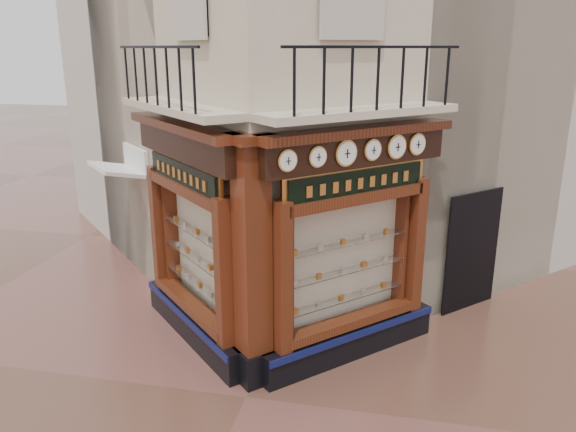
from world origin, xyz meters
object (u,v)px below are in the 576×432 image
(clock_a, at_px, (287,161))
(clock_d, at_px, (372,150))
(signboard_left, at_px, (183,174))
(clock_e, at_px, (397,147))
(clock_f, at_px, (417,144))
(clock_b, at_px, (318,157))
(corner_pilaster, at_px, (252,267))
(clock_c, at_px, (346,153))
(signboard_right, at_px, (358,183))
(awning, at_px, (126,281))

(clock_a, bearing_deg, clock_d, 0.00)
(clock_d, height_order, signboard_left, clock_d)
(clock_e, relative_size, clock_f, 1.09)
(clock_a, xyz_separation_m, clock_b, (0.37, 0.37, 0.00))
(corner_pilaster, bearing_deg, clock_c, -16.87)
(clock_f, bearing_deg, signboard_right, 174.48)
(clock_c, relative_size, clock_e, 1.02)
(corner_pilaster, bearing_deg, clock_b, -25.91)
(clock_a, distance_m, clock_b, 0.52)
(clock_f, relative_size, awning, 0.26)
(clock_d, bearing_deg, clock_b, -180.00)
(signboard_right, bearing_deg, clock_d, -31.37)
(clock_f, xyz_separation_m, awning, (-6.28, 1.48, -3.62))
(corner_pilaster, relative_size, clock_b, 12.49)
(clock_a, relative_size, clock_c, 0.79)
(corner_pilaster, bearing_deg, signboard_right, -10.25)
(clock_e, bearing_deg, awning, 118.14)
(awning, bearing_deg, signboard_left, -176.83)
(awning, bearing_deg, clock_c, -160.85)
(clock_b, bearing_deg, signboard_left, 118.77)
(corner_pilaster, height_order, clock_f, corner_pilaster)
(clock_b, height_order, signboard_right, clock_b)
(corner_pilaster, bearing_deg, signboard_left, 100.25)
(clock_a, height_order, clock_f, clock_f)
(clock_d, height_order, clock_e, clock_e)
(clock_e, relative_size, signboard_left, 0.20)
(corner_pilaster, bearing_deg, clock_f, -8.39)
(clock_b, distance_m, awning, 6.72)
(clock_b, distance_m, clock_e, 1.56)
(clock_a, xyz_separation_m, awning, (-4.49, 3.28, -3.62))
(corner_pilaster, xyz_separation_m, signboard_left, (-1.46, 1.01, 1.15))
(corner_pilaster, distance_m, clock_e, 2.99)
(corner_pilaster, bearing_deg, clock_a, -50.27)
(clock_d, xyz_separation_m, clock_f, (0.68, 0.68, -0.00))
(clock_c, distance_m, clock_f, 1.49)
(clock_b, height_order, clock_d, clock_d)
(clock_a, bearing_deg, signboard_left, 107.14)
(clock_a, height_order, signboard_left, clock_a)
(corner_pilaster, distance_m, clock_a, 1.76)
(clock_e, bearing_deg, clock_b, -180.00)
(clock_e, xyz_separation_m, signboard_left, (-3.49, -0.41, -0.52))
(clock_c, xyz_separation_m, clock_f, (1.05, 1.05, -0.00))
(signboard_right, bearing_deg, awning, 112.69)
(clock_d, xyz_separation_m, awning, (-5.60, 2.16, -3.62))
(clock_f, distance_m, signboard_left, 3.91)
(clock_c, height_order, clock_f, clock_c)
(corner_pilaster, xyz_separation_m, clock_c, (1.30, 0.69, 1.67))
(signboard_left, bearing_deg, corner_pilaster, -169.75)
(clock_d, distance_m, signboard_right, 0.56)
(clock_c, bearing_deg, signboard_left, 128.38)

